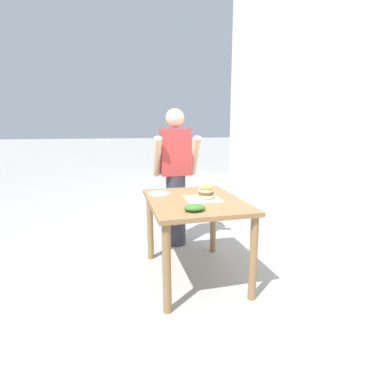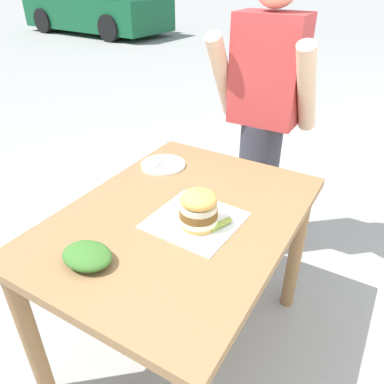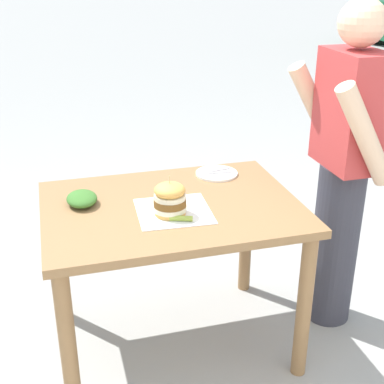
# 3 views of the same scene
# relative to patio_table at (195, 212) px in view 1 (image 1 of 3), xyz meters

# --- Properties ---
(ground_plane) EXTENTS (80.00, 80.00, 0.00)m
(ground_plane) POSITION_rel_patio_table_xyz_m (0.00, 0.00, -0.67)
(ground_plane) COLOR #9E9E99
(patio_table) EXTENTS (0.87, 1.18, 0.80)m
(patio_table) POSITION_rel_patio_table_xyz_m (0.00, 0.00, 0.00)
(patio_table) COLOR olive
(patio_table) RESTS_ON ground
(serving_paper) EXTENTS (0.34, 0.34, 0.00)m
(serving_paper) POSITION_rel_patio_table_xyz_m (0.08, -0.01, 0.13)
(serving_paper) COLOR white
(serving_paper) RESTS_ON patio_table
(sandwich) EXTENTS (0.15, 0.15, 0.18)m
(sandwich) POSITION_rel_patio_table_xyz_m (0.10, -0.03, 0.20)
(sandwich) COLOR gold
(sandwich) RESTS_ON serving_paper
(pickle_spear) EXTENTS (0.06, 0.10, 0.02)m
(pickle_spear) POSITION_rel_patio_table_xyz_m (0.18, -0.00, 0.14)
(pickle_spear) COLOR #8EA83D
(pickle_spear) RESTS_ON serving_paper
(side_plate_with_forks) EXTENTS (0.22, 0.22, 0.02)m
(side_plate_with_forks) POSITION_rel_patio_table_xyz_m (-0.29, 0.32, 0.13)
(side_plate_with_forks) COLOR white
(side_plate_with_forks) RESTS_ON patio_table
(side_salad) EXTENTS (0.18, 0.14, 0.06)m
(side_salad) POSITION_rel_patio_table_xyz_m (-0.11, -0.40, 0.15)
(side_salad) COLOR #386B28
(side_salad) RESTS_ON patio_table
(diner_across_table) EXTENTS (0.55, 0.35, 1.69)m
(diner_across_table) POSITION_rel_patio_table_xyz_m (-0.00, 0.88, 0.21)
(diner_across_table) COLOR #33333D
(diner_across_table) RESTS_ON ground
(building_wall) EXTENTS (0.30, 10.00, 5.25)m
(building_wall) POSITION_rel_patio_table_xyz_m (2.99, 1.21, 1.95)
(building_wall) COLOR silver
(building_wall) RESTS_ON ground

